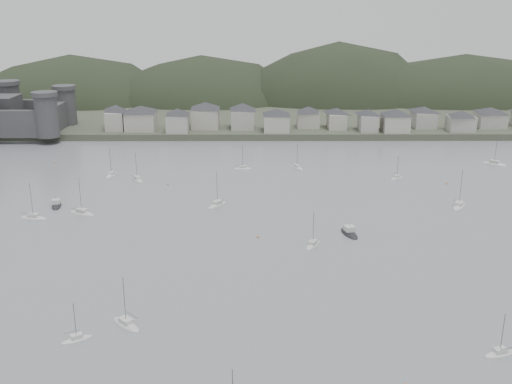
{
  "coord_description": "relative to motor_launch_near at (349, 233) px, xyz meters",
  "views": [
    {
      "loc": [
        -0.77,
        -97.87,
        61.12
      ],
      "look_at": [
        0.0,
        75.0,
        6.0
      ],
      "focal_mm": 42.35,
      "sensor_mm": 36.0,
      "label": 1
    }
  ],
  "objects": [
    {
      "name": "motor_launch_near",
      "position": [
        0.0,
        0.0,
        0.0
      ],
      "size": [
        5.41,
        9.41,
        4.1
      ],
      "rotation": [
        0.0,
        0.0,
        0.26
      ],
      "color": "black",
      "rests_on": "ground"
    },
    {
      "name": "motor_launch_far",
      "position": [
        -87.43,
        23.73,
        0.01
      ],
      "size": [
        4.5,
        8.48,
        3.92
      ],
      "rotation": [
        0.0,
        0.0,
        3.35
      ],
      "color": "black",
      "rests_on": "ground"
    },
    {
      "name": "waterfront_town",
      "position": [
        25.15,
        127.61,
        8.38
      ],
      "size": [
        451.48,
        28.46,
        12.92
      ],
      "color": "#A09E93",
      "rests_on": "far_shore_land"
    },
    {
      "name": "ground",
      "position": [
        -25.44,
        -55.73,
        -0.28
      ],
      "size": [
        900.0,
        900.0,
        0.0
      ],
      "primitive_type": "plane",
      "color": "slate",
      "rests_on": "ground"
    },
    {
      "name": "far_shore_land",
      "position": [
        -25.44,
        239.27,
        1.22
      ],
      "size": [
        900.0,
        250.0,
        3.0
      ],
      "primitive_type": "cube",
      "color": "#383D2D",
      "rests_on": "ground"
    },
    {
      "name": "moored_fleet",
      "position": [
        -30.76,
        12.33,
        -0.11
      ],
      "size": [
        225.71,
        156.24,
        13.41
      ],
      "color": "beige",
      "rests_on": "ground"
    },
    {
      "name": "forested_ridge",
      "position": [
        -20.6,
        213.67,
        -11.57
      ],
      "size": [
        851.55,
        103.94,
        102.57
      ],
      "color": "black",
      "rests_on": "ground"
    },
    {
      "name": "mooring_buoys",
      "position": [
        -28.31,
        4.68,
        -0.13
      ],
      "size": [
        166.02,
        144.88,
        0.7
      ],
      "color": "#C37241",
      "rests_on": "ground"
    }
  ]
}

